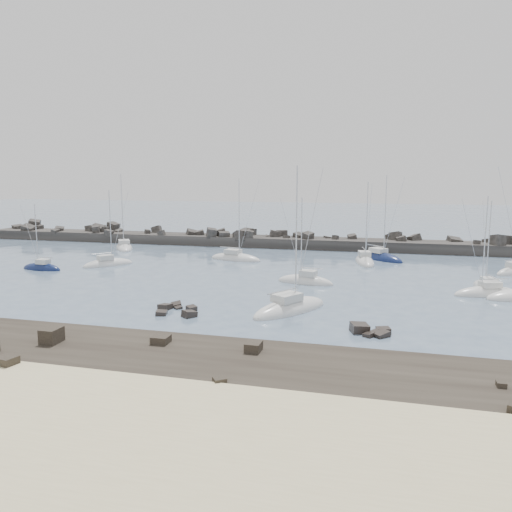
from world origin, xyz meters
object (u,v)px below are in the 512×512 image
at_px(sailboat_1, 124,248).
at_px(sailboat_10, 487,289).
at_px(sailboat_4, 235,259).
at_px(sailboat_5, 305,282).
at_px(sailboat_2, 42,269).
at_px(sailboat_8, 380,258).
at_px(sailboat_9, 486,294).
at_px(sailboat_6, 365,262).
at_px(sailboat_3, 108,265).
at_px(sailboat_7, 290,310).

relative_size(sailboat_1, sailboat_10, 1.30).
bearing_deg(sailboat_10, sailboat_1, 160.89).
bearing_deg(sailboat_4, sailboat_5, -47.32).
bearing_deg(sailboat_2, sailboat_8, 24.65).
distance_m(sailboat_2, sailboat_5, 37.28).
xyz_separation_m(sailboat_5, sailboat_9, (20.27, -1.18, -0.01)).
relative_size(sailboat_6, sailboat_9, 1.12).
distance_m(sailboat_4, sailboat_10, 36.57).
bearing_deg(sailboat_10, sailboat_4, 159.10).
height_order(sailboat_3, sailboat_5, sailboat_3).
bearing_deg(sailboat_7, sailboat_2, 161.21).
height_order(sailboat_2, sailboat_8, sailboat_8).
bearing_deg(sailboat_2, sailboat_5, 0.44).
bearing_deg(sailboat_4, sailboat_6, 5.95).
height_order(sailboat_4, sailboat_7, sailboat_7).
height_order(sailboat_3, sailboat_6, sailboat_6).
bearing_deg(sailboat_6, sailboat_1, 173.68).
height_order(sailboat_1, sailboat_8, sailboat_1).
distance_m(sailboat_3, sailboat_10, 50.93).
height_order(sailboat_1, sailboat_6, sailboat_1).
bearing_deg(sailboat_2, sailboat_6, 21.08).
xyz_separation_m(sailboat_4, sailboat_6, (19.76, 2.06, 0.01)).
relative_size(sailboat_4, sailboat_9, 1.16).
distance_m(sailboat_2, sailboat_10, 58.12).
xyz_separation_m(sailboat_3, sailboat_5, (29.99, -4.95, 0.01)).
height_order(sailboat_3, sailboat_10, sailboat_3).
relative_size(sailboat_2, sailboat_6, 0.76).
height_order(sailboat_5, sailboat_8, sailboat_8).
bearing_deg(sailboat_9, sailboat_5, 176.68).
xyz_separation_m(sailboat_8, sailboat_9, (11.65, -21.95, -0.01)).
bearing_deg(sailboat_6, sailboat_10, -46.36).
bearing_deg(sailboat_3, sailboat_4, 29.81).
relative_size(sailboat_2, sailboat_9, 0.85).
distance_m(sailboat_6, sailboat_10, 20.88).
bearing_deg(sailboat_7, sailboat_4, 116.72).
bearing_deg(sailboat_6, sailboat_8, 62.39).
height_order(sailboat_4, sailboat_9, sailboat_4).
relative_size(sailboat_1, sailboat_3, 1.20).
xyz_separation_m(sailboat_2, sailboat_3, (7.29, 5.24, -0.00)).
bearing_deg(sailboat_1, sailboat_7, -42.91).
height_order(sailboat_2, sailboat_6, sailboat_6).
bearing_deg(sailboat_7, sailboat_3, 149.34).
distance_m(sailboat_6, sailboat_9, 22.50).
bearing_deg(sailboat_1, sailboat_2, -92.06).
distance_m(sailboat_4, sailboat_6, 19.86).
bearing_deg(sailboat_10, sailboat_5, -176.05).
distance_m(sailboat_1, sailboat_2, 21.60).
xyz_separation_m(sailboat_4, sailboat_7, (13.92, -27.65, 0.01)).
distance_m(sailboat_6, sailboat_7, 30.28).
height_order(sailboat_2, sailboat_7, sailboat_7).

